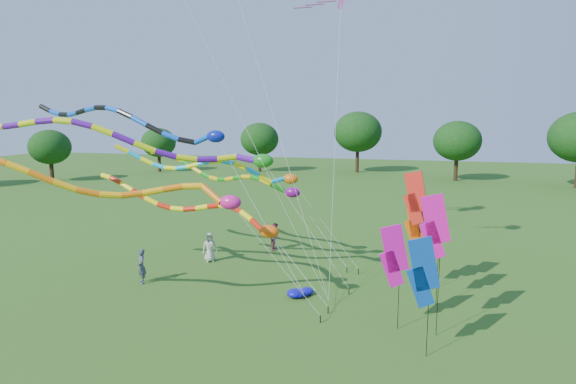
% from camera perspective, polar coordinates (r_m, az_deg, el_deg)
% --- Properties ---
extents(ground, '(160.00, 160.00, 0.00)m').
position_cam_1_polar(ground, '(18.62, -5.50, -17.16)').
color(ground, '#285817').
rests_on(ground, ground).
extents(tree_ring, '(117.86, 119.88, 9.48)m').
position_cam_1_polar(tree_ring, '(16.07, -0.13, -0.63)').
color(tree_ring, '#382314').
rests_on(tree_ring, ground).
extents(tube_kite_red, '(12.52, 2.90, 5.76)m').
position_cam_1_polar(tube_kite_red, '(23.28, -9.82, -2.13)').
color(tube_kite_red, black).
rests_on(tube_kite_red, ground).
extents(tube_kite_orange, '(13.76, 4.48, 7.46)m').
position_cam_1_polar(tube_kite_orange, '(19.29, -19.11, 0.68)').
color(tube_kite_orange, black).
rests_on(tube_kite_orange, ground).
extents(tube_kite_purple, '(16.19, 3.50, 8.77)m').
position_cam_1_polar(tube_kite_purple, '(22.53, -15.25, 5.37)').
color(tube_kite_purple, black).
rests_on(tube_kite_purple, ground).
extents(tube_kite_blue, '(15.18, 2.19, 9.37)m').
position_cam_1_polar(tube_kite_blue, '(24.77, -17.14, 7.74)').
color(tube_kite_blue, black).
rests_on(tube_kite_blue, ground).
extents(tube_kite_cyan, '(12.01, 2.99, 7.22)m').
position_cam_1_polar(tube_kite_cyan, '(24.57, -7.29, 2.64)').
color(tube_kite_cyan, black).
rests_on(tube_kite_cyan, ground).
extents(tube_kite_green, '(12.72, 2.81, 6.62)m').
position_cam_1_polar(tube_kite_green, '(28.05, -5.99, 1.67)').
color(tube_kite_green, black).
rests_on(tube_kite_green, ground).
extents(banner_pole_red, '(1.14, 0.37, 5.80)m').
position_cam_1_polar(banner_pole_red, '(22.44, 14.86, -0.77)').
color(banner_pole_red, black).
rests_on(banner_pole_red, ground).
extents(banner_pole_magenta_a, '(1.14, 0.40, 4.19)m').
position_cam_1_polar(banner_pole_magenta_a, '(18.88, 12.41, -7.43)').
color(banner_pole_magenta_a, black).
rests_on(banner_pole_magenta_a, ground).
extents(banner_pole_blue_a, '(1.14, 0.39, 4.26)m').
position_cam_1_polar(banner_pole_blue_a, '(16.95, 15.67, -9.17)').
color(banner_pole_blue_a, black).
rests_on(banner_pole_blue_a, ground).
extents(banner_pole_blue_b, '(1.16, 0.09, 4.81)m').
position_cam_1_polar(banner_pole_blue_b, '(21.61, 16.90, -3.85)').
color(banner_pole_blue_b, black).
rests_on(banner_pole_blue_b, ground).
extents(banner_pole_magenta_b, '(1.16, 0.25, 5.44)m').
position_cam_1_polar(banner_pole_magenta_b, '(18.42, 16.97, -4.04)').
color(banner_pole_magenta_b, black).
rests_on(banner_pole_magenta_b, ground).
extents(banner_pole_orange, '(1.16, 0.28, 4.49)m').
position_cam_1_polar(banner_pole_orange, '(23.26, 14.94, -3.68)').
color(banner_pole_orange, black).
rests_on(banner_pole_orange, ground).
extents(blue_nylon_heap, '(1.21, 0.97, 0.35)m').
position_cam_1_polar(blue_nylon_heap, '(22.37, 2.32, -12.08)').
color(blue_nylon_heap, '#0E0DAE').
rests_on(blue_nylon_heap, ground).
extents(person_a, '(0.98, 0.89, 1.68)m').
position_cam_1_polar(person_a, '(27.89, -9.26, -6.48)').
color(person_a, '#BCB7AA').
rests_on(person_a, ground).
extents(person_b, '(0.73, 0.75, 1.73)m').
position_cam_1_polar(person_b, '(25.12, -16.98, -8.42)').
color(person_b, '#3F4358').
rests_on(person_b, ground).
extents(person_c, '(0.74, 0.90, 1.69)m').
position_cam_1_polar(person_c, '(29.94, -1.49, -5.29)').
color(person_c, '#802E45').
rests_on(person_c, ground).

